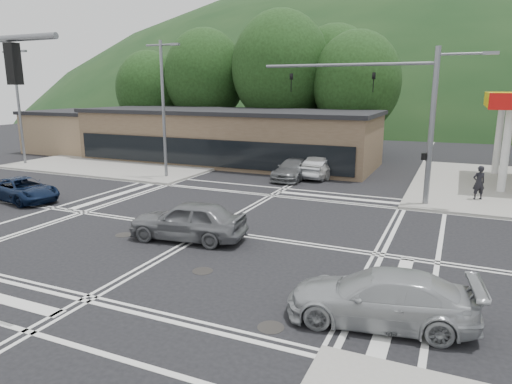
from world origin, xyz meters
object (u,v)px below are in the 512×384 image
at_px(car_grey_center, 188,220).
at_px(car_queue_a, 320,168).
at_px(car_queue_b, 322,164).
at_px(pedestrian, 479,183).
at_px(car_northbound, 293,169).
at_px(car_silver_east, 380,297).
at_px(car_blue_west, 23,189).

distance_m(car_grey_center, car_queue_a, 14.91).
xyz_separation_m(car_queue_b, pedestrian, (9.69, -3.70, 0.23)).
xyz_separation_m(car_queue_a, car_northbound, (-1.50, -1.24, -0.00)).
relative_size(car_grey_center, car_queue_a, 1.15).
bearing_deg(car_grey_center, car_northbound, 173.42).
distance_m(car_queue_a, pedestrian, 10.21).
relative_size(car_silver_east, car_northbound, 1.05).
distance_m(car_northbound, pedestrian, 11.37).
distance_m(car_blue_west, car_queue_a, 18.33).
relative_size(car_blue_west, car_queue_a, 1.12).
bearing_deg(pedestrian, car_queue_a, -45.33).
height_order(car_queue_a, car_queue_b, car_queue_b).
relative_size(car_queue_b, pedestrian, 2.68).
bearing_deg(car_queue_a, car_queue_b, -84.91).
bearing_deg(pedestrian, car_queue_b, -47.95).
bearing_deg(car_queue_a, pedestrian, 166.85).
relative_size(car_silver_east, car_queue_b, 0.99).
xyz_separation_m(car_grey_center, car_queue_a, (1.21, 14.86, -0.13)).
bearing_deg(car_silver_east, car_blue_west, -114.12).
bearing_deg(car_queue_a, car_northbound, 44.69).
height_order(car_silver_east, car_queue_a, car_silver_east).
height_order(car_blue_west, car_northbound, car_northbound).
relative_size(car_queue_a, car_queue_b, 0.84).
bearing_deg(car_grey_center, car_queue_b, 167.69).
bearing_deg(car_blue_west, pedestrian, -56.86).
bearing_deg(car_queue_b, pedestrian, 163.92).
distance_m(car_grey_center, car_queue_b, 15.41).
xyz_separation_m(car_blue_west, car_grey_center, (11.71, -1.86, 0.17)).
bearing_deg(car_silver_east, car_northbound, -162.34).
bearing_deg(car_queue_b, car_northbound, 54.03).
distance_m(car_grey_center, pedestrian, 15.97).
relative_size(car_silver_east, car_queue_a, 1.18).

